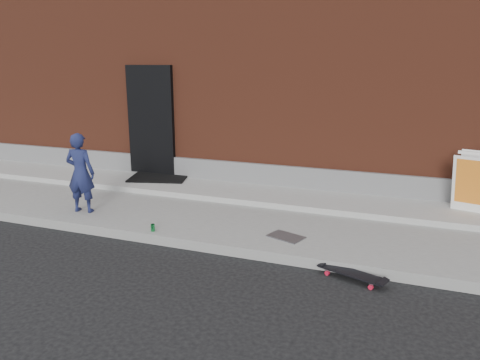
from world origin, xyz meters
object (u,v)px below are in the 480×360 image
at_px(child, 80,173).
at_px(skateboard, 352,274).
at_px(soda_can, 153,228).
at_px(pizza_sign, 474,182).

bearing_deg(child, skateboard, 162.54).
bearing_deg(soda_can, pizza_sign, 28.65).
bearing_deg(pizza_sign, skateboard, -119.47).
relative_size(child, pizza_sign, 1.39).
relative_size(pizza_sign, soda_can, 8.62).
bearing_deg(skateboard, child, 171.65).
distance_m(child, skateboard, 4.64).
bearing_deg(soda_can, child, 165.41).
relative_size(skateboard, soda_can, 7.82).
distance_m(child, soda_can, 1.75).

